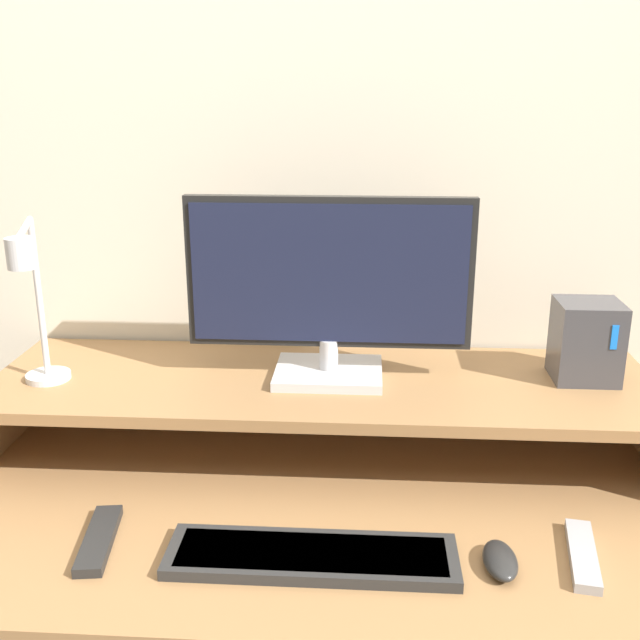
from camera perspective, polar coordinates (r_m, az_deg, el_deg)
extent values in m
cube|color=beige|center=(1.58, 0.72, 12.01)|extent=(6.00, 0.05, 2.50)
cube|color=olive|center=(1.36, -0.31, -13.57)|extent=(1.28, 0.75, 0.03)
cube|color=olive|center=(1.64, -22.49, -6.31)|extent=(0.02, 0.39, 0.12)
cube|color=olive|center=(1.45, 0.17, -4.87)|extent=(1.28, 0.39, 0.02)
cube|color=#BCBCC1|center=(1.45, 0.66, -4.04)|extent=(0.21, 0.17, 0.02)
cylinder|color=#BCBCC1|center=(1.44, 0.67, -2.61)|extent=(0.04, 0.04, 0.06)
cube|color=black|center=(1.39, 0.70, 3.62)|extent=(0.54, 0.02, 0.28)
cube|color=#191E38|center=(1.38, 0.67, 3.51)|extent=(0.51, 0.01, 0.26)
cylinder|color=silver|center=(1.53, -19.99, -4.05)|extent=(0.08, 0.08, 0.01)
cylinder|color=silver|center=(1.49, -20.61, 1.53)|extent=(0.01, 0.01, 0.30)
cylinder|color=silver|center=(1.37, -21.58, 6.55)|extent=(0.07, 0.17, 0.01)
cylinder|color=silver|center=(1.29, -21.84, 4.75)|extent=(0.05, 0.05, 0.05)
cube|color=#3D3D42|center=(1.51, 19.62, -1.51)|extent=(0.12, 0.11, 0.15)
cube|color=#1972F2|center=(1.46, 21.53, -1.24)|extent=(0.01, 0.00, 0.05)
cube|color=#282828|center=(1.18, -0.63, -17.58)|extent=(0.44, 0.12, 0.02)
cube|color=black|center=(1.18, -0.64, -17.37)|extent=(0.40, 0.10, 0.01)
ellipsoid|color=black|center=(1.20, 13.56, -17.37)|extent=(0.05, 0.10, 0.03)
cube|color=black|center=(1.27, -16.48, -15.75)|extent=(0.07, 0.18, 0.02)
cube|color=#99999E|center=(1.25, 19.38, -16.53)|extent=(0.07, 0.17, 0.02)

